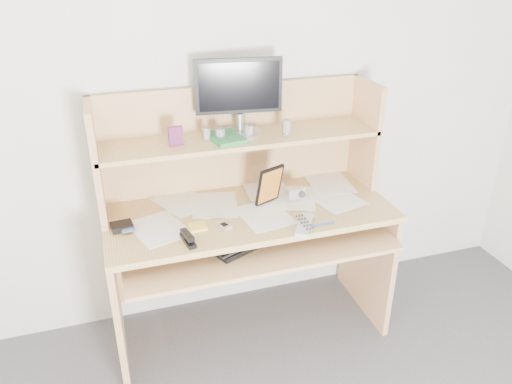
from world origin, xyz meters
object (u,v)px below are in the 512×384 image
object	(u,v)px
desk	(245,212)
keyboard	(256,233)
monitor	(239,94)
game_case	(270,185)
tv_remote	(304,225)

from	to	relation	value
desk	keyboard	xyz separation A→B (m)	(0.01, -0.17, -0.03)
monitor	keyboard	bearing A→B (deg)	-83.95
game_case	monitor	size ratio (longest dim) A/B	0.48
desk	monitor	world-z (taller)	monitor
desk	tv_remote	distance (m)	0.38
desk	game_case	world-z (taller)	desk
tv_remote	game_case	distance (m)	0.29
tv_remote	monitor	bearing A→B (deg)	143.94
monitor	game_case	bearing A→B (deg)	-53.02
keyboard	monitor	world-z (taller)	monitor
game_case	desk	bearing A→B (deg)	130.16
desk	keyboard	world-z (taller)	desk
keyboard	game_case	bearing A→B (deg)	24.33
keyboard	tv_remote	distance (m)	0.26
keyboard	tv_remote	bearing A→B (deg)	-63.07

